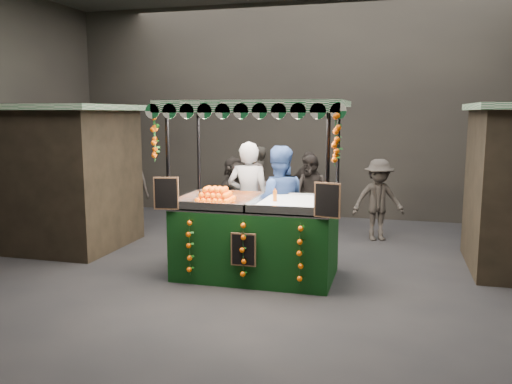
# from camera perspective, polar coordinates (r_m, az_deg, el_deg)

# --- Properties ---
(ground) EXTENTS (12.00, 12.00, 0.00)m
(ground) POSITION_cam_1_polar(r_m,az_deg,el_deg) (7.92, 1.02, -9.45)
(ground) COLOR black
(ground) RESTS_ON ground
(market_hall) EXTENTS (12.10, 10.10, 5.05)m
(market_hall) POSITION_cam_1_polar(r_m,az_deg,el_deg) (7.59, 1.09, 15.63)
(market_hall) COLOR black
(market_hall) RESTS_ON ground
(neighbour_stall_left) EXTENTS (3.00, 2.20, 2.60)m
(neighbour_stall_left) POSITION_cam_1_polar(r_m,az_deg,el_deg) (10.44, -21.66, 1.70)
(neighbour_stall_left) COLOR black
(neighbour_stall_left) RESTS_ON ground
(juice_stall) EXTENTS (2.71, 1.59, 2.63)m
(juice_stall) POSITION_cam_1_polar(r_m,az_deg,el_deg) (7.82, 0.00, -3.49)
(juice_stall) COLOR black
(juice_stall) RESTS_ON ground
(vendor_grey) EXTENTS (0.74, 0.50, 1.99)m
(vendor_grey) POSITION_cam_1_polar(r_m,az_deg,el_deg) (8.81, -0.80, -0.94)
(vendor_grey) COLOR slate
(vendor_grey) RESTS_ON ground
(vendor_blue) EXTENTS (1.10, 0.96, 1.93)m
(vendor_blue) POSITION_cam_1_polar(r_m,az_deg,el_deg) (8.55, 2.42, -1.41)
(vendor_blue) COLOR navy
(vendor_blue) RESTS_ON ground
(shopper_0) EXTENTS (0.58, 0.39, 1.55)m
(shopper_0) POSITION_cam_1_polar(r_m,az_deg,el_deg) (9.57, 0.12, -1.48)
(shopper_0) COLOR #2C2524
(shopper_0) RESTS_ON ground
(shopper_1) EXTENTS (0.98, 0.92, 1.60)m
(shopper_1) POSITION_cam_1_polar(r_m,az_deg,el_deg) (10.86, 5.98, -0.19)
(shopper_1) COLOR #292321
(shopper_1) RESTS_ON ground
(shopper_2) EXTENTS (1.05, 0.78, 1.65)m
(shopper_2) POSITION_cam_1_polar(r_m,az_deg,el_deg) (11.12, 5.77, 0.15)
(shopper_2) COLOR black
(shopper_2) RESTS_ON ground
(shopper_3) EXTENTS (1.16, 0.91, 1.58)m
(shopper_3) POSITION_cam_1_polar(r_m,az_deg,el_deg) (10.37, 13.17, -0.84)
(shopper_3) COLOR #2B2623
(shopper_3) RESTS_ON ground
(shopper_4) EXTENTS (1.10, 0.91, 1.93)m
(shopper_4) POSITION_cam_1_polar(r_m,az_deg,el_deg) (11.52, -14.01, 0.94)
(shopper_4) COLOR #2E2825
(shopper_4) RESTS_ON ground
(shopper_6) EXTENTS (0.43, 0.63, 1.66)m
(shopper_6) POSITION_cam_1_polar(r_m,az_deg,el_deg) (12.42, 0.24, 1.12)
(shopper_6) COLOR #292621
(shopper_6) RESTS_ON ground
(shopper_7) EXTENTS (0.90, 1.50, 1.54)m
(shopper_7) POSITION_cam_1_polar(r_m,az_deg,el_deg) (11.16, -2.36, -0.07)
(shopper_7) COLOR black
(shopper_7) RESTS_ON ground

